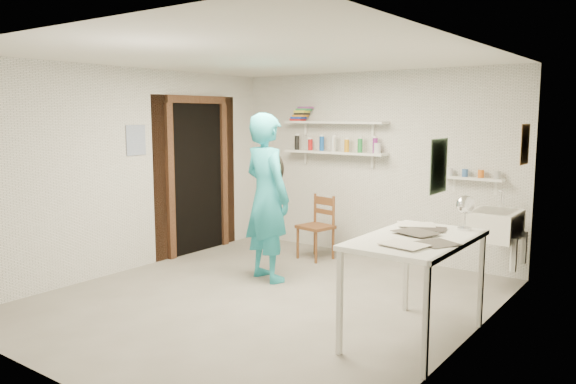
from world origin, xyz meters
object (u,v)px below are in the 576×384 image
Objects in this scene: belfast_sink at (494,225)px; work_table at (415,289)px; man at (267,197)px; desk_lamp at (465,205)px; wooden_chair at (316,227)px; wall_clock at (274,168)px.

work_table reaches higher than belfast_sink.
man is at bearing -152.42° from belfast_sink.
man reaches higher than desk_lamp.
man is at bearing 162.54° from work_table.
work_table is (2.11, -1.72, 0.01)m from wooden_chair.
wooden_chair is (-2.22, -0.06, -0.28)m from belfast_sink.
desk_lamp reaches higher than belfast_sink.
wall_clock is at bearing 171.78° from desk_lamp.
man reaches higher than work_table.
man is at bearing -75.47° from wooden_chair.
man reaches higher than wall_clock.
desk_lamp is at bearing 8.17° from wall_clock.
desk_lamp is (2.27, -0.13, 0.15)m from man.
desk_lamp is at bearing -15.63° from wooden_chair.
wall_clock is at bearing -78.89° from wooden_chair.
work_table is at bearing -5.65° from wall_clock.
man is 1.44× the size of work_table.
belfast_sink is 2.45m from man.
wooden_chair is 2.72m from work_table.
man is 0.38m from wall_clock.
wall_clock is (-0.06, 0.21, 0.31)m from man.
man is (-2.17, -1.13, 0.24)m from belfast_sink.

